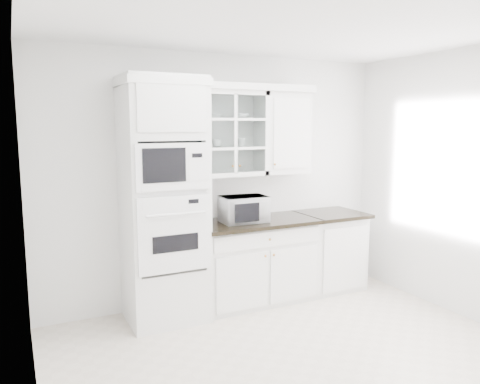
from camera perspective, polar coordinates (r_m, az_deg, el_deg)
ground at (r=4.10m, az=8.24°, el=-20.13°), size 4.00×3.50×0.01m
room_shell at (r=3.97m, az=5.26°, el=5.80°), size 4.00×3.50×2.70m
oven_column at (r=4.63m, az=-9.26°, el=-1.15°), size 0.76×0.68×2.40m
base_cabinet_run at (r=5.21m, az=1.85°, el=-8.32°), size 1.32×0.67×0.92m
extra_base_cabinet at (r=5.73m, az=10.78°, el=-6.93°), size 0.72×0.67×0.92m
upper_cabinet_glass at (r=5.01m, az=-1.37°, el=7.13°), size 0.80×0.33×0.90m
upper_cabinet_solid at (r=5.32m, az=5.30°, el=7.16°), size 0.55×0.33×0.90m
crown_molding at (r=4.96m, az=-2.39°, el=12.72°), size 2.14×0.38×0.07m
countertop_microwave at (r=4.97m, az=0.40°, el=-2.06°), size 0.50×0.43×0.28m
bowl_a at (r=4.91m, az=-3.35°, el=9.25°), size 0.24×0.24×0.05m
bowl_b at (r=5.05m, az=0.10°, el=9.26°), size 0.21×0.21×0.05m
cup_a at (r=4.95m, az=-2.81°, el=5.96°), size 0.13×0.13×0.08m
cup_b at (r=5.06m, az=0.23°, el=6.09°), size 0.12×0.12×0.09m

